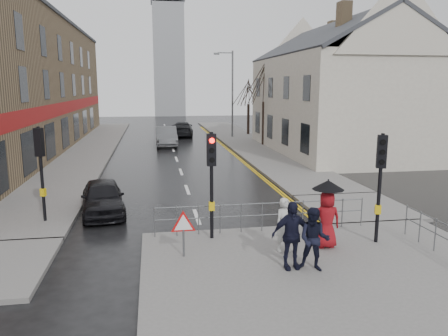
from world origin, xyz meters
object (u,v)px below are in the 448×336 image
object	(u,v)px
pedestrian_with_umbrella	(327,211)
car_parked	(103,197)
pedestrian_d	(291,235)
pedestrian_b	(314,239)
pedestrian_a	(285,225)
car_mid	(166,136)

from	to	relation	value
pedestrian_with_umbrella	car_parked	xyz separation A→B (m)	(-7.04, 5.16, -0.60)
pedestrian_d	pedestrian_b	bearing A→B (deg)	-25.80
pedestrian_with_umbrella	car_parked	world-z (taller)	pedestrian_with_umbrella
pedestrian_b	car_parked	xyz separation A→B (m)	(-6.07, 6.70, -0.32)
pedestrian_with_umbrella	car_parked	bearing A→B (deg)	143.75
pedestrian_d	pedestrian_a	bearing A→B (deg)	77.08
car_parked	car_mid	xyz separation A→B (m)	(3.13, 19.37, 0.13)
pedestrian_with_umbrella	car_mid	size ratio (longest dim) A/B	0.43
car_parked	pedestrian_with_umbrella	bearing A→B (deg)	-43.86
pedestrian_b	car_mid	world-z (taller)	pedestrian_b
pedestrian_a	car_parked	size ratio (longest dim) A/B	0.41
pedestrian_b	car_parked	bearing A→B (deg)	158.53
pedestrian_with_umbrella	pedestrian_b	bearing A→B (deg)	-122.56
pedestrian_d	car_parked	bearing A→B (deg)	127.10
pedestrian_b	car_mid	xyz separation A→B (m)	(-2.94, 26.07, -0.20)
pedestrian_b	car_mid	size ratio (longest dim) A/B	0.35
pedestrian_with_umbrella	car_mid	distance (m)	24.85
pedestrian_a	car_parked	world-z (taller)	pedestrian_a
pedestrian_b	pedestrian_with_umbrella	world-z (taller)	pedestrian_with_umbrella
pedestrian_with_umbrella	pedestrian_d	xyz separation A→B (m)	(-1.53, -1.30, -0.21)
pedestrian_with_umbrella	pedestrian_d	size ratio (longest dim) A/B	1.13
pedestrian_b	car_parked	size ratio (longest dim) A/B	0.43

